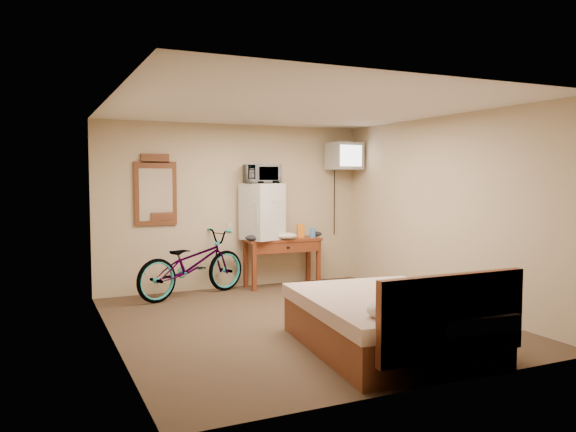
# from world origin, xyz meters

# --- Properties ---
(room) EXTENTS (4.60, 4.64, 2.50)m
(room) POSITION_xyz_m (-0.00, 0.00, 1.25)
(room) COLOR #403020
(room) RESTS_ON ground
(desk) EXTENTS (1.19, 0.48, 0.75)m
(desk) POSITION_xyz_m (0.69, 2.01, 0.61)
(desk) COLOR brown
(desk) RESTS_ON floor
(mini_fridge) EXTENTS (0.66, 0.65, 0.85)m
(mini_fridge) POSITION_xyz_m (0.36, 2.04, 1.18)
(mini_fridge) COLOR silver
(mini_fridge) RESTS_ON desk
(microwave) EXTENTS (0.55, 0.40, 0.29)m
(microwave) POSITION_xyz_m (0.36, 2.04, 1.75)
(microwave) COLOR silver
(microwave) RESTS_ON mini_fridge
(snack_bag) EXTENTS (0.12, 0.08, 0.21)m
(snack_bag) POSITION_xyz_m (1.00, 2.03, 0.86)
(snack_bag) COLOR orange
(snack_bag) RESTS_ON desk
(blue_cup) EXTENTS (0.09, 0.09, 0.15)m
(blue_cup) POSITION_xyz_m (1.19, 1.97, 0.83)
(blue_cup) COLOR #3C89CE
(blue_cup) RESTS_ON desk
(cloth_cream) EXTENTS (0.33, 0.25, 0.10)m
(cloth_cream) POSITION_xyz_m (0.70, 1.88, 0.80)
(cloth_cream) COLOR beige
(cloth_cream) RESTS_ON desk
(cloth_dark_a) EXTENTS (0.24, 0.18, 0.09)m
(cloth_dark_a) POSITION_xyz_m (0.15, 1.90, 0.80)
(cloth_dark_a) COLOR black
(cloth_dark_a) RESTS_ON desk
(cloth_dark_b) EXTENTS (0.18, 0.15, 0.08)m
(cloth_dark_b) POSITION_xyz_m (1.29, 2.05, 0.79)
(cloth_dark_b) COLOR black
(cloth_dark_b) RESTS_ON desk
(crt_television) EXTENTS (0.53, 0.61, 0.43)m
(crt_television) POSITION_xyz_m (1.78, 2.02, 2.04)
(crt_television) COLOR black
(crt_television) RESTS_ON room
(wall_mirror) EXTENTS (0.60, 0.04, 1.03)m
(wall_mirror) POSITION_xyz_m (-1.20, 2.27, 1.50)
(wall_mirror) COLOR brown
(wall_mirror) RESTS_ON room
(bicycle) EXTENTS (1.89, 1.21, 0.94)m
(bicycle) POSITION_xyz_m (-0.78, 1.90, 0.47)
(bicycle) COLOR black
(bicycle) RESTS_ON floor
(bed) EXTENTS (1.73, 2.17, 0.90)m
(bed) POSITION_xyz_m (0.33, -1.37, 0.29)
(bed) COLOR brown
(bed) RESTS_ON floor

